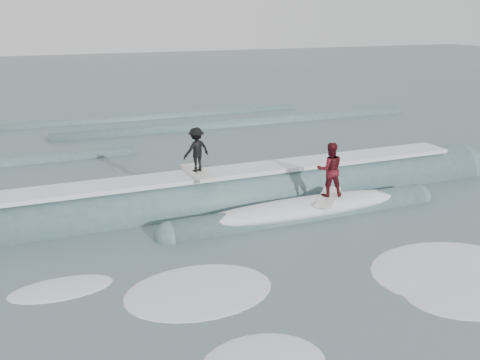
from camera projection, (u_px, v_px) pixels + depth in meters
name	position (u px, v px, depth m)	size (l,w,h in m)	color
ground	(315.00, 275.00, 13.40)	(160.00, 160.00, 0.00)	#384D52
breaking_wave	(239.00, 203.00, 18.39)	(22.64, 3.88, 2.19)	#3B6363
surfer_black	(196.00, 152.00, 17.59)	(1.06, 2.02, 1.57)	silver
surfer_red	(330.00, 172.00, 17.19)	(1.72, 1.87, 1.87)	white
whitewater	(376.00, 282.00, 13.08)	(15.37, 6.07, 0.10)	white
far_swells	(121.00, 137.00, 28.37)	(40.48, 8.65, 0.80)	#3B6363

